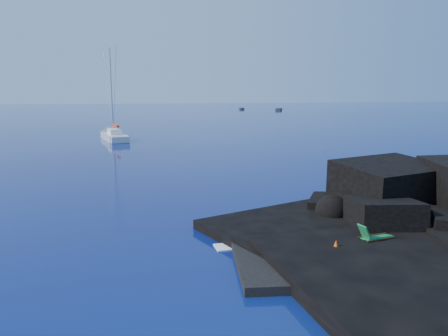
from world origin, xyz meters
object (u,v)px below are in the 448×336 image
(deck_chair, at_px, (377,233))
(sunbather, at_px, (326,238))
(sailboat, at_px, (114,140))
(marker_cone, at_px, (336,246))
(distant_boat_b, at_px, (279,110))
(distant_boat_a, at_px, (242,109))

(deck_chair, height_order, sunbather, deck_chair)
(sailboat, xyz_separation_m, sunbather, (11.61, -44.95, 0.52))
(marker_cone, bearing_deg, distant_boat_b, 73.31)
(distant_boat_a, bearing_deg, sunbather, -96.84)
(sunbather, relative_size, marker_cone, 3.21)
(deck_chair, distance_m, marker_cone, 2.23)
(sunbather, relative_size, distant_boat_b, 0.34)
(sunbather, bearing_deg, distant_boat_b, 71.12)
(deck_chair, bearing_deg, sunbather, 148.92)
(sunbather, xyz_separation_m, distant_boat_b, (36.77, 121.84, -0.52))
(sunbather, distance_m, distant_boat_b, 127.27)
(deck_chair, bearing_deg, distant_boat_b, 62.58)
(sailboat, xyz_separation_m, marker_cone, (11.47, -46.23, 0.62))
(deck_chair, bearing_deg, marker_cone, -176.62)
(sunbather, bearing_deg, marker_cone, -98.39)
(sailboat, height_order, marker_cone, sailboat)
(sailboat, height_order, sunbather, sailboat)
(marker_cone, bearing_deg, deck_chair, 14.96)
(distant_boat_a, relative_size, distant_boat_b, 0.85)
(sailboat, height_order, distant_boat_b, sailboat)
(deck_chair, bearing_deg, sailboat, 95.02)
(sailboat, bearing_deg, distant_boat_a, 52.56)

